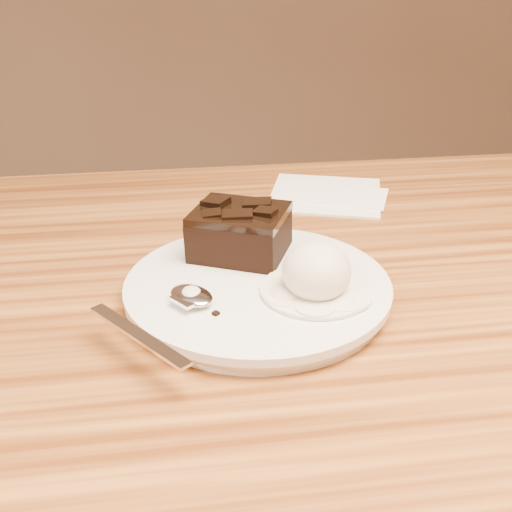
{
  "coord_description": "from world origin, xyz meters",
  "views": [
    {
      "loc": [
        -0.18,
        -0.48,
        1.04
      ],
      "look_at": [
        -0.11,
        0.02,
        0.79
      ],
      "focal_mm": 44.12,
      "sensor_mm": 36.0,
      "label": 1
    }
  ],
  "objects": [
    {
      "name": "melt_puddle",
      "position": [
        -0.06,
        -0.01,
        0.77
      ],
      "size": [
        0.1,
        0.1,
        0.0
      ],
      "primitive_type": "cylinder",
      "color": "white",
      "rests_on": "plate"
    },
    {
      "name": "crumb_a",
      "position": [
        -0.1,
        -0.01,
        0.77
      ],
      "size": [
        0.01,
        0.01,
        0.0
      ],
      "primitive_type": "cube",
      "rotation": [
        0.0,
        0.0,
        0.04
      ],
      "color": "black",
      "rests_on": "plate"
    },
    {
      "name": "crumb_c",
      "position": [
        -0.06,
        -0.04,
        0.77
      ],
      "size": [
        0.01,
        0.01,
        0.0
      ],
      "primitive_type": "cube",
      "rotation": [
        0.0,
        0.0,
        1.0
      ],
      "color": "black",
      "rests_on": "plate"
    },
    {
      "name": "plate",
      "position": [
        -0.11,
        0.01,
        0.76
      ],
      "size": [
        0.24,
        0.24,
        0.02
      ],
      "primitive_type": "cylinder",
      "color": "silver",
      "rests_on": "dining_table"
    },
    {
      "name": "napkin",
      "position": [
        0.01,
        0.26,
        0.75
      ],
      "size": [
        0.17,
        0.17,
        0.01
      ],
      "primitive_type": "cube",
      "rotation": [
        0.0,
        0.0,
        -0.31
      ],
      "color": "white",
      "rests_on": "dining_table"
    },
    {
      "name": "spoon",
      "position": [
        -0.17,
        -0.02,
        0.77
      ],
      "size": [
        0.13,
        0.16,
        0.01
      ],
      "primitive_type": null,
      "rotation": [
        0.0,
        0.0,
        0.65
      ],
      "color": "silver",
      "rests_on": "plate"
    },
    {
      "name": "crumb_b",
      "position": [
        -0.15,
        -0.04,
        0.77
      ],
      "size": [
        0.01,
        0.01,
        0.0
      ],
      "primitive_type": "cube",
      "rotation": [
        0.0,
        0.0,
        0.7
      ],
      "color": "black",
      "rests_on": "plate"
    },
    {
      "name": "brownie",
      "position": [
        -0.12,
        0.07,
        0.79
      ],
      "size": [
        0.11,
        0.1,
        0.04
      ],
      "primitive_type": "cube",
      "rotation": [
        0.0,
        0.0,
        -0.43
      ],
      "color": "black",
      "rests_on": "plate"
    },
    {
      "name": "ice_cream_scoop",
      "position": [
        -0.06,
        -0.01,
        0.79
      ],
      "size": [
        0.06,
        0.06,
        0.05
      ],
      "primitive_type": "ellipsoid",
      "color": "silver",
      "rests_on": "plate"
    }
  ]
}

